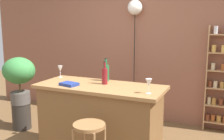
{
  "coord_description": "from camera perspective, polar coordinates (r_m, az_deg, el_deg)",
  "views": [
    {
      "loc": [
        1.45,
        -2.61,
        1.73
      ],
      "look_at": [
        0.05,
        0.55,
        1.1
      ],
      "focal_mm": 43.54,
      "sensor_mm": 36.0,
      "label": 1
    }
  ],
  "objects": [
    {
      "name": "back_wall",
      "position": [
        4.79,
        6.3,
        6.27
      ],
      "size": [
        6.4,
        0.1,
        2.8
      ],
      "primitive_type": "cube",
      "color": "#8C5642",
      "rests_on": "ground"
    },
    {
      "name": "kitchen_counter",
      "position": [
        3.48,
        -2.47,
        -10.78
      ],
      "size": [
        1.58,
        0.67,
        0.95
      ],
      "color": "brown",
      "rests_on": "ground"
    },
    {
      "name": "spice_shelf",
      "position": [
        4.52,
        22.1,
        -2.14
      ],
      "size": [
        0.48,
        0.13,
        1.66
      ],
      "color": "tan",
      "rests_on": "ground"
    },
    {
      "name": "plant_stool",
      "position": [
        4.69,
        -18.45,
        -9.14
      ],
      "size": [
        0.29,
        0.29,
        0.43
      ],
      "primitive_type": "cylinder",
      "color": "#2D2823",
      "rests_on": "ground"
    },
    {
      "name": "potted_plant",
      "position": [
        4.51,
        -18.94,
        -0.91
      ],
      "size": [
        0.53,
        0.47,
        0.75
      ],
      "color": "#514C47",
      "rests_on": "plant_stool"
    },
    {
      "name": "bottle_spirits_clear",
      "position": [
        3.38,
        -1.55,
        -1.17
      ],
      "size": [
        0.07,
        0.07,
        0.29
      ],
      "color": "maroon",
      "rests_on": "kitchen_counter"
    },
    {
      "name": "bottle_vinegar",
      "position": [
        3.56,
        -1.28,
        -0.48
      ],
      "size": [
        0.08,
        0.08,
        0.3
      ],
      "color": "#236638",
      "rests_on": "kitchen_counter"
    },
    {
      "name": "wine_glass_left",
      "position": [
        2.96,
        7.72,
        -2.72
      ],
      "size": [
        0.07,
        0.07,
        0.16
      ],
      "color": "silver",
      "rests_on": "kitchen_counter"
    },
    {
      "name": "wine_glass_center",
      "position": [
        3.85,
        -10.83,
        0.19
      ],
      "size": [
        0.07,
        0.07,
        0.16
      ],
      "color": "silver",
      "rests_on": "kitchen_counter"
    },
    {
      "name": "cookbook",
      "position": [
        3.36,
        -9.0,
        -2.93
      ],
      "size": [
        0.24,
        0.19,
        0.03
      ],
      "primitive_type": "cube",
      "rotation": [
        0.0,
        0.0,
        -0.21
      ],
      "color": "navy",
      "rests_on": "kitchen_counter"
    },
    {
      "name": "pendant_globe_light",
      "position": [
        4.71,
        4.85,
        12.74
      ],
      "size": [
        0.25,
        0.25,
        2.08
      ],
      "color": "black",
      "rests_on": "ground"
    }
  ]
}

